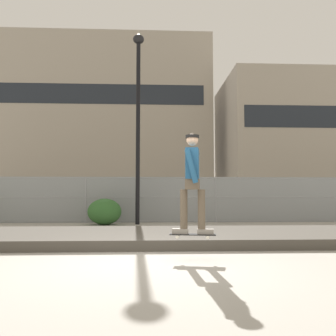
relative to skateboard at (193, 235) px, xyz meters
The scene contains 11 objects.
ground_plane 0.88m from the skateboard, 161.94° to the right, with size 120.00×120.00×0.00m, color #9E998E.
gravel_berm 2.75m from the skateboard, 105.29° to the left, with size 14.10×3.30×0.22m, color #4C473F.
skateboard is the anchor object (origin of this frame).
skater 1.01m from the skateboard, 36.87° to the left, with size 0.73×0.61×1.75m.
chain_fence 8.49m from the skateboard, 94.87° to the left, with size 26.55×0.06×1.85m.
street_lamp 8.65m from the skateboard, 99.39° to the left, with size 0.44×0.44×7.41m.
parked_car_near 13.12m from the skateboard, 113.61° to the left, with size 4.47×2.08×1.66m.
parked_car_mid 11.83m from the skateboard, 82.97° to the left, with size 4.49×2.13×1.66m.
library_building 45.10m from the skateboard, 100.76° to the left, with size 30.41×11.31×21.71m.
office_block 44.16m from the skateboard, 64.81° to the left, with size 19.55×14.04×15.76m.
shrub_center 7.78m from the skateboard, 108.51° to the left, with size 1.26×1.03×0.98m.
Camera 1 is at (-0.01, -6.03, 1.14)m, focal length 38.40 mm.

